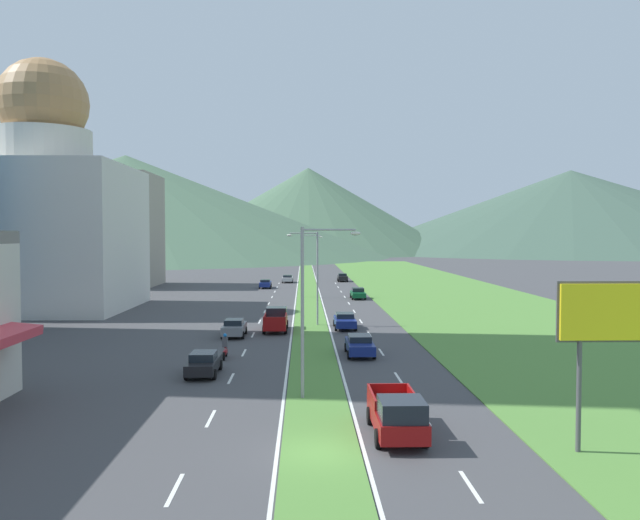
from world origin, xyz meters
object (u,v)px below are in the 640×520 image
at_px(car_2, 234,328).
at_px(car_5, 343,277).
at_px(pickup_truck_0, 397,415).
at_px(pickup_truck_1, 276,320).
at_px(car_0, 345,321).
at_px(car_3, 204,363).
at_px(car_1, 265,284).
at_px(street_lamp_near, 309,299).
at_px(car_9, 358,293).
at_px(street_lamp_mid, 314,271).
at_px(billboard_roadside, 630,321).
at_px(street_lamp_far, 305,261).
at_px(car_8, 288,279).
at_px(car_4, 360,345).
at_px(motorcycle_rider, 225,348).

height_order(car_2, car_5, car_2).
xyz_separation_m(pickup_truck_0, pickup_truck_1, (-6.54, 30.32, 0.00)).
relative_size(car_0, car_3, 1.07).
distance_m(car_0, pickup_truck_0, 31.45).
height_order(car_0, car_1, car_0).
relative_size(street_lamp_near, car_9, 1.92).
height_order(street_lamp_mid, pickup_truck_0, street_lamp_mid).
distance_m(street_lamp_mid, car_1, 43.34).
xyz_separation_m(billboard_roadside, car_3, (-19.16, 14.49, -4.57)).
xyz_separation_m(street_lamp_far, billboard_roadside, (12.78, -62.75, 0.23)).
bearing_deg(pickup_truck_1, street_lamp_near, -173.21).
bearing_deg(car_8, car_3, 177.51).
height_order(car_3, car_5, car_5).
height_order(car_4, pickup_truck_1, pickup_truck_1).
height_order(street_lamp_far, car_8, street_lamp_far).
height_order(car_0, car_4, car_4).
bearing_deg(car_4, street_lamp_far, -174.69).
distance_m(car_1, motorcycle_rider, 58.60).
bearing_deg(motorcycle_rider, billboard_roadside, -136.66).
bearing_deg(car_0, car_1, -167.25).
distance_m(billboard_roadside, car_3, 24.45).
relative_size(street_lamp_far, car_5, 2.04).
distance_m(street_lamp_mid, pickup_truck_0, 33.97).
xyz_separation_m(street_lamp_near, billboard_roadside, (12.64, -8.70, 0.02)).
height_order(street_lamp_near, car_3, street_lamp_near).
xyz_separation_m(street_lamp_far, car_2, (-6.11, -33.52, -4.31)).
height_order(billboard_roadside, car_2, billboard_roadside).
xyz_separation_m(car_3, car_4, (10.29, 6.15, 0.00)).
height_order(street_lamp_near, pickup_truck_1, street_lamp_near).
xyz_separation_m(car_0, car_9, (3.59, 27.17, 0.01)).
relative_size(car_9, pickup_truck_1, 0.88).
bearing_deg(car_3, car_0, -27.80).
distance_m(car_3, car_8, 75.73).
bearing_deg(pickup_truck_1, car_3, 168.37).
xyz_separation_m(car_0, car_4, (0.23, -12.93, 0.01)).
relative_size(street_lamp_mid, car_0, 1.91).
bearing_deg(street_lamp_near, street_lamp_mid, 88.52).
xyz_separation_m(car_4, car_9, (3.36, 40.10, 0.01)).
distance_m(street_lamp_near, motorcycle_rider, 13.15).
xyz_separation_m(car_2, pickup_truck_1, (3.43, 3.21, 0.21)).
distance_m(car_1, car_4, 58.46).
relative_size(pickup_truck_0, motorcycle_rider, 2.70).
bearing_deg(car_0, street_lamp_near, -8.10).
relative_size(car_8, pickup_truck_1, 0.80).
bearing_deg(pickup_truck_1, car_8, 0.40).
height_order(car_2, motorcycle_rider, motorcycle_rider).
distance_m(billboard_roadside, pickup_truck_1, 36.19).
height_order(car_2, car_9, car_2).
xyz_separation_m(car_4, car_8, (-7.00, 69.51, -0.03)).
xyz_separation_m(car_2, car_5, (13.28, 63.44, -0.00)).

